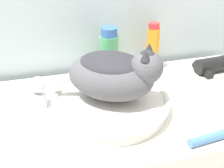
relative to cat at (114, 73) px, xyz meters
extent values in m
cylinder|color=white|center=(-0.01, 0.00, -0.12)|extent=(0.36, 0.36, 0.04)
torus|color=white|center=(-0.01, 0.00, -0.09)|extent=(0.38, 0.38, 0.02)
ellipsoid|color=#56565B|center=(-0.01, 0.00, -0.01)|extent=(0.32, 0.30, 0.14)
ellipsoid|color=#2D2D33|center=(-0.01, 0.00, 0.03)|extent=(0.25, 0.23, 0.06)
sphere|color=#56565B|center=(0.08, -0.05, 0.03)|extent=(0.10, 0.10, 0.10)
sphere|color=#2D2D33|center=(0.08, -0.05, 0.06)|extent=(0.05, 0.05, 0.05)
cone|color=#2D2D33|center=(0.07, -0.07, 0.08)|extent=(0.03, 0.03, 0.03)
cone|color=#2D2D33|center=(0.09, -0.03, 0.08)|extent=(0.03, 0.03, 0.03)
cylinder|color=#2D2D33|center=(-0.05, 0.12, -0.07)|extent=(0.09, 0.18, 0.03)
cylinder|color=silver|center=(-0.23, 0.08, -0.11)|extent=(0.04, 0.04, 0.06)
cylinder|color=silver|center=(-0.17, 0.06, -0.05)|extent=(0.14, 0.07, 0.09)
sphere|color=silver|center=(-0.23, 0.08, -0.05)|extent=(0.05, 0.05, 0.05)
cylinder|color=#4CA366|center=(0.05, 0.24, -0.06)|extent=(0.07, 0.07, 0.16)
cylinder|color=#3866AD|center=(0.05, 0.24, 0.04)|extent=(0.06, 0.06, 0.03)
cylinder|color=orange|center=(0.23, 0.24, -0.05)|extent=(0.05, 0.05, 0.18)
cylinder|color=red|center=(0.23, 0.24, 0.05)|extent=(0.04, 0.04, 0.02)
cylinder|color=#4C7FB2|center=(0.21, -0.21, -0.12)|extent=(0.13, 0.04, 0.03)
cylinder|color=black|center=(0.47, 0.16, -0.11)|extent=(0.18, 0.07, 0.06)
cylinder|color=black|center=(0.41, 0.15, -0.12)|extent=(0.04, 0.11, 0.03)
camera|label=1|loc=(-0.20, -0.72, 0.39)|focal=45.00mm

